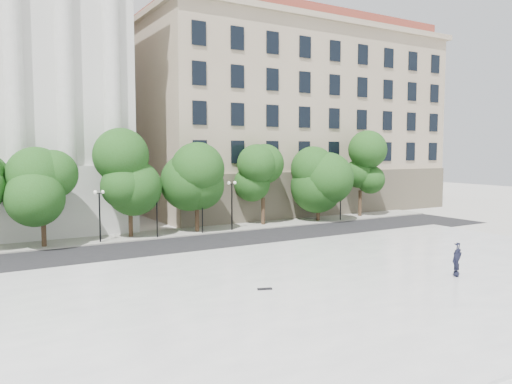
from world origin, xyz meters
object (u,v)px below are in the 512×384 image
traffic_light_east (202,192)px  person_lying (456,272)px  traffic_light_west (157,194)px  skateboard (265,289)px

traffic_light_east → person_lying: size_ratio=2.28×
traffic_light_west → skateboard: traffic_light_west is taller
traffic_light_west → traffic_light_east: (4.07, 0.00, 0.00)m
person_lying → traffic_light_west: bearing=97.1°
traffic_light_west → person_lying: bearing=-67.6°
traffic_light_west → skateboard: bearing=-93.6°
traffic_light_west → person_lying: size_ratio=2.28×
person_lying → skateboard: size_ratio=2.55×
traffic_light_east → skateboard: size_ratio=5.81×
traffic_light_west → person_lying: 23.75m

